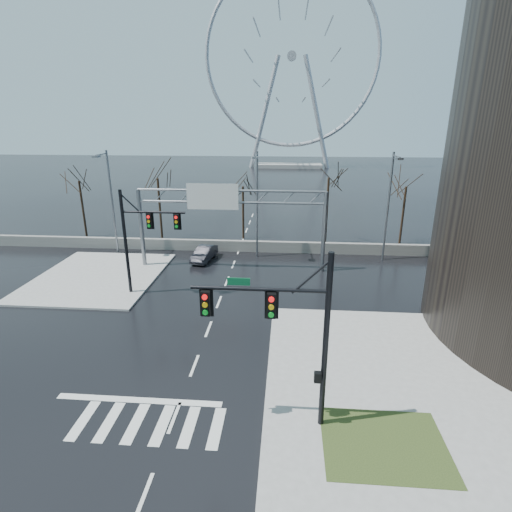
# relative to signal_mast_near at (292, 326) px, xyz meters

# --- Properties ---
(ground) EXTENTS (260.00, 260.00, 0.00)m
(ground) POSITION_rel_signal_mast_near_xyz_m (-5.14, 4.04, -4.87)
(ground) COLOR black
(ground) RESTS_ON ground
(sidewalk_right_ext) EXTENTS (12.00, 10.00, 0.15)m
(sidewalk_right_ext) POSITION_rel_signal_mast_near_xyz_m (4.86, 6.04, -4.80)
(sidewalk_right_ext) COLOR gray
(sidewalk_right_ext) RESTS_ON ground
(sidewalk_far) EXTENTS (10.00, 12.00, 0.15)m
(sidewalk_far) POSITION_rel_signal_mast_near_xyz_m (-16.14, 16.04, -4.80)
(sidewalk_far) COLOR gray
(sidewalk_far) RESTS_ON ground
(grass_strip) EXTENTS (5.00, 4.00, 0.02)m
(grass_strip) POSITION_rel_signal_mast_near_xyz_m (3.86, -0.96, -4.72)
(grass_strip) COLOR #253616
(grass_strip) RESTS_ON sidewalk_near
(barrier_wall) EXTENTS (52.00, 0.50, 1.10)m
(barrier_wall) POSITION_rel_signal_mast_near_xyz_m (-5.14, 24.04, -4.32)
(barrier_wall) COLOR slate
(barrier_wall) RESTS_ON ground
(signal_mast_near) EXTENTS (5.52, 0.41, 8.00)m
(signal_mast_near) POSITION_rel_signal_mast_near_xyz_m (0.00, 0.00, 0.00)
(signal_mast_near) COLOR black
(signal_mast_near) RESTS_ON ground
(signal_mast_far) EXTENTS (4.72, 0.41, 8.00)m
(signal_mast_far) POSITION_rel_signal_mast_near_xyz_m (-11.01, 13.00, -0.04)
(signal_mast_far) COLOR black
(signal_mast_far) RESTS_ON ground
(sign_gantry) EXTENTS (16.36, 0.40, 7.60)m
(sign_gantry) POSITION_rel_signal_mast_near_xyz_m (-5.52, 19.00, 0.31)
(sign_gantry) COLOR slate
(sign_gantry) RESTS_ON ground
(streetlight_left) EXTENTS (0.50, 2.55, 10.00)m
(streetlight_left) POSITION_rel_signal_mast_near_xyz_m (-17.14, 22.20, 1.01)
(streetlight_left) COLOR slate
(streetlight_left) RESTS_ON ground
(streetlight_mid) EXTENTS (0.50, 2.55, 10.00)m
(streetlight_mid) POSITION_rel_signal_mast_near_xyz_m (-3.14, 22.20, 1.01)
(streetlight_mid) COLOR slate
(streetlight_mid) RESTS_ON ground
(streetlight_right) EXTENTS (0.50, 2.55, 10.00)m
(streetlight_right) POSITION_rel_signal_mast_near_xyz_m (8.86, 22.20, 1.01)
(streetlight_right) COLOR slate
(streetlight_right) RESTS_ON ground
(tree_far_left) EXTENTS (3.50, 3.50, 7.00)m
(tree_far_left) POSITION_rel_signal_mast_near_xyz_m (-23.14, 28.04, 0.70)
(tree_far_left) COLOR black
(tree_far_left) RESTS_ON ground
(tree_left) EXTENTS (3.75, 3.75, 7.50)m
(tree_left) POSITION_rel_signal_mast_near_xyz_m (-14.14, 27.54, 1.10)
(tree_left) COLOR black
(tree_left) RESTS_ON ground
(tree_center) EXTENTS (3.25, 3.25, 6.50)m
(tree_center) POSITION_rel_signal_mast_near_xyz_m (-5.14, 28.54, 0.30)
(tree_center) COLOR black
(tree_center) RESTS_ON ground
(tree_right) EXTENTS (3.90, 3.90, 7.80)m
(tree_right) POSITION_rel_signal_mast_near_xyz_m (3.86, 27.54, 1.34)
(tree_right) COLOR black
(tree_right) RESTS_ON ground
(tree_far_right) EXTENTS (3.40, 3.40, 6.80)m
(tree_far_right) POSITION_rel_signal_mast_near_xyz_m (11.86, 28.04, 0.54)
(tree_far_right) COLOR black
(tree_far_right) RESTS_ON ground
(ferris_wheel) EXTENTS (45.00, 6.00, 50.91)m
(ferris_wheel) POSITION_rel_signal_mast_near_xyz_m (-0.14, 99.04, 21.26)
(ferris_wheel) COLOR gray
(ferris_wheel) RESTS_ON ground
(car) EXTENTS (2.03, 4.20, 1.33)m
(car) POSITION_rel_signal_mast_near_xyz_m (-8.05, 21.04, -4.21)
(car) COLOR black
(car) RESTS_ON ground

